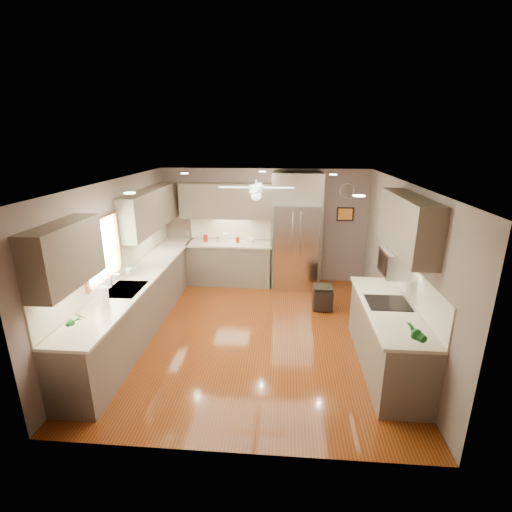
# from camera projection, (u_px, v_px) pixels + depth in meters

# --- Properties ---
(floor) EXTENTS (5.00, 5.00, 0.00)m
(floor) POSITION_uv_depth(u_px,v_px,m) (255.00, 332.00, 6.23)
(floor) COLOR #4C1F0A
(floor) RESTS_ON ground
(ceiling) EXTENTS (5.00, 5.00, 0.00)m
(ceiling) POSITION_uv_depth(u_px,v_px,m) (255.00, 182.00, 5.46)
(ceiling) COLOR white
(ceiling) RESTS_ON ground
(wall_back) EXTENTS (4.50, 0.00, 4.50)m
(wall_back) POSITION_uv_depth(u_px,v_px,m) (264.00, 226.00, 8.21)
(wall_back) COLOR #6B5852
(wall_back) RESTS_ON ground
(wall_front) EXTENTS (4.50, 0.00, 4.50)m
(wall_front) POSITION_uv_depth(u_px,v_px,m) (232.00, 348.00, 3.47)
(wall_front) COLOR #6B5852
(wall_front) RESTS_ON ground
(wall_left) EXTENTS (0.00, 5.00, 5.00)m
(wall_left) POSITION_uv_depth(u_px,v_px,m) (117.00, 259.00, 6.01)
(wall_left) COLOR #6B5852
(wall_left) RESTS_ON ground
(wall_right) EXTENTS (0.00, 5.00, 5.00)m
(wall_right) POSITION_uv_depth(u_px,v_px,m) (401.00, 266.00, 5.67)
(wall_right) COLOR #6B5852
(wall_right) RESTS_ON ground
(canister_a) EXTENTS (0.12, 0.12, 0.15)m
(canister_a) POSITION_uv_depth(u_px,v_px,m) (206.00, 238.00, 8.11)
(canister_a) COLOR maroon
(canister_a) RESTS_ON back_run
(canister_b) EXTENTS (0.09, 0.09, 0.13)m
(canister_b) POSITION_uv_depth(u_px,v_px,m) (218.00, 239.00, 8.09)
(canister_b) COLOR silver
(canister_b) RESTS_ON back_run
(canister_c) EXTENTS (0.14, 0.14, 0.19)m
(canister_c) POSITION_uv_depth(u_px,v_px,m) (225.00, 238.00, 8.11)
(canister_c) COLOR beige
(canister_c) RESTS_ON back_run
(canister_d) EXTENTS (0.11, 0.11, 0.13)m
(canister_d) POSITION_uv_depth(u_px,v_px,m) (237.00, 240.00, 8.05)
(canister_d) COLOR maroon
(canister_d) RESTS_ON back_run
(soap_bottle) EXTENTS (0.11, 0.11, 0.19)m
(soap_bottle) POSITION_uv_depth(u_px,v_px,m) (130.00, 270.00, 6.13)
(soap_bottle) COLOR white
(soap_bottle) RESTS_ON left_run
(potted_plant_left) EXTENTS (0.16, 0.13, 0.28)m
(potted_plant_left) POSITION_uv_depth(u_px,v_px,m) (76.00, 320.00, 4.37)
(potted_plant_left) COLOR #1B6123
(potted_plant_left) RESTS_ON left_run
(potted_plant_right) EXTENTS (0.21, 0.19, 0.30)m
(potted_plant_right) POSITION_uv_depth(u_px,v_px,m) (416.00, 333.00, 4.06)
(potted_plant_right) COLOR #1B6123
(potted_plant_right) RESTS_ON right_run
(bowl) EXTENTS (0.28, 0.28, 0.05)m
(bowl) POSITION_uv_depth(u_px,v_px,m) (251.00, 241.00, 8.07)
(bowl) COLOR beige
(bowl) RESTS_ON back_run
(left_run) EXTENTS (0.65, 4.70, 1.45)m
(left_run) POSITION_uv_depth(u_px,v_px,m) (142.00, 299.00, 6.37)
(left_run) COLOR brown
(left_run) RESTS_ON ground
(back_run) EXTENTS (1.85, 0.65, 1.45)m
(back_run) POSITION_uv_depth(u_px,v_px,m) (230.00, 262.00, 8.22)
(back_run) COLOR brown
(back_run) RESTS_ON ground
(uppers) EXTENTS (4.50, 4.70, 0.95)m
(uppers) POSITION_uv_depth(u_px,v_px,m) (215.00, 214.00, 6.38)
(uppers) COLOR brown
(uppers) RESTS_ON wall_left
(window) EXTENTS (0.05, 1.12, 0.92)m
(window) POSITION_uv_depth(u_px,v_px,m) (101.00, 250.00, 5.45)
(window) COLOR #BFF2B2
(window) RESTS_ON wall_left
(sink) EXTENTS (0.50, 0.70, 0.32)m
(sink) POSITION_uv_depth(u_px,v_px,m) (125.00, 291.00, 5.62)
(sink) COLOR silver
(sink) RESTS_ON left_run
(refrigerator) EXTENTS (1.06, 0.75, 2.45)m
(refrigerator) POSITION_uv_depth(u_px,v_px,m) (296.00, 233.00, 7.86)
(refrigerator) COLOR silver
(refrigerator) RESTS_ON ground
(right_run) EXTENTS (0.70, 2.20, 1.45)m
(right_run) POSITION_uv_depth(u_px,v_px,m) (387.00, 336.00, 5.17)
(right_run) COLOR brown
(right_run) RESTS_ON ground
(microwave) EXTENTS (0.43, 0.55, 0.34)m
(microwave) POSITION_uv_depth(u_px,v_px,m) (398.00, 263.00, 5.10)
(microwave) COLOR silver
(microwave) RESTS_ON wall_right
(ceiling_fan) EXTENTS (1.18, 1.18, 0.32)m
(ceiling_fan) POSITION_uv_depth(u_px,v_px,m) (256.00, 191.00, 5.80)
(ceiling_fan) COLOR white
(ceiling_fan) RESTS_ON ceiling
(recessed_lights) EXTENTS (2.84, 3.14, 0.01)m
(recessed_lights) POSITION_uv_depth(u_px,v_px,m) (254.00, 179.00, 5.84)
(recessed_lights) COLOR white
(recessed_lights) RESTS_ON ceiling
(wall_clock) EXTENTS (0.30, 0.03, 0.30)m
(wall_clock) POSITION_uv_depth(u_px,v_px,m) (347.00, 191.00, 7.82)
(wall_clock) COLOR white
(wall_clock) RESTS_ON wall_back
(framed_print) EXTENTS (0.36, 0.03, 0.30)m
(framed_print) POSITION_uv_depth(u_px,v_px,m) (345.00, 214.00, 7.97)
(framed_print) COLOR black
(framed_print) RESTS_ON wall_back
(stool) EXTENTS (0.37, 0.37, 0.45)m
(stool) POSITION_uv_depth(u_px,v_px,m) (322.00, 298.00, 7.00)
(stool) COLOR black
(stool) RESTS_ON ground
(paper_towel) EXTENTS (0.12, 0.12, 0.31)m
(paper_towel) POSITION_uv_depth(u_px,v_px,m) (104.00, 297.00, 4.98)
(paper_towel) COLOR white
(paper_towel) RESTS_ON left_run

